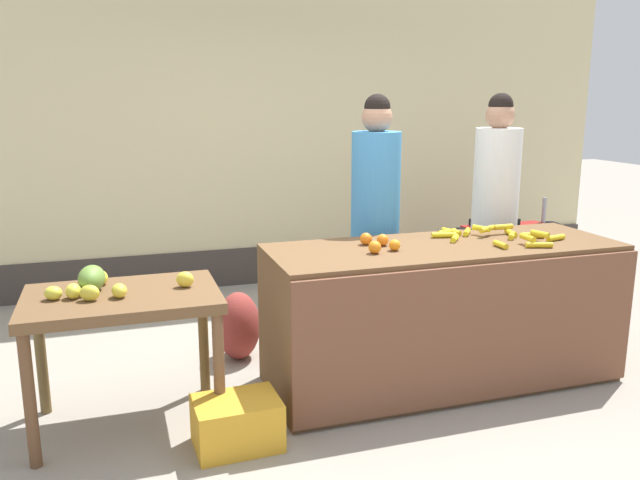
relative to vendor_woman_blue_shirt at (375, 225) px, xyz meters
The scene contains 12 objects.
ground_plane 1.15m from the vendor_woman_blue_shirt, 114.99° to the right, with size 24.00×24.00×0.00m, color gray.
market_wall_back 2.15m from the vendor_woman_blue_shirt, 98.45° to the left, with size 7.22×0.23×3.37m.
fruit_stall_counter 0.83m from the vendor_woman_blue_shirt, 72.91° to the right, with size 2.21×0.80×0.89m.
side_table_wooden 1.86m from the vendor_woman_blue_shirt, 159.80° to the right, with size 1.02×0.69×0.76m.
banana_bunch_pile 0.84m from the vendor_woman_blue_shirt, 44.85° to the right, with size 0.79×0.63×0.07m.
orange_pile 0.65m from the vendor_woman_blue_shirt, 111.09° to the right, with size 0.21×0.30×0.08m.
mango_papaya_pile 1.94m from the vendor_woman_blue_shirt, 162.72° to the right, with size 0.79×0.42×0.14m.
vendor_woman_blue_shirt is the anchor object (origin of this frame).
vendor_woman_white_shirt 0.99m from the vendor_woman_blue_shirt, ahead, with size 0.34×0.34×1.82m.
parked_motorcycle 1.94m from the vendor_woman_blue_shirt, 28.09° to the left, with size 1.60×0.18×0.88m.
produce_crate 1.78m from the vendor_woman_blue_shirt, 138.93° to the right, with size 0.44×0.32×0.26m, color gold.
produce_sack 1.19m from the vendor_woman_blue_shirt, behind, with size 0.36×0.30×0.47m, color maroon.
Camera 1 is at (-1.45, -3.47, 1.80)m, focal length 36.23 mm.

